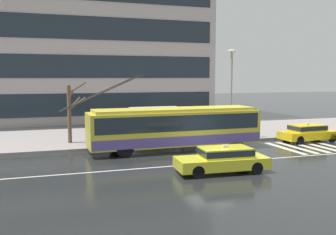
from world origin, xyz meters
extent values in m
plane|color=#222425|center=(0.00, 0.00, 0.00)|extent=(160.00, 160.00, 0.00)
cube|color=gray|center=(0.00, 9.55, 0.07)|extent=(80.00, 10.00, 0.14)
cube|color=beige|center=(6.16, 1.27, 0.00)|extent=(0.44, 4.40, 0.01)
cube|color=beige|center=(7.06, 1.27, 0.00)|extent=(0.44, 4.40, 0.01)
cube|color=beige|center=(7.96, 1.27, 0.00)|extent=(0.44, 4.40, 0.01)
cube|color=beige|center=(8.86, 1.27, 0.00)|extent=(0.44, 4.40, 0.01)
cube|color=beige|center=(9.76, 1.27, 0.00)|extent=(0.44, 4.40, 0.01)
cube|color=silver|center=(0.00, -1.20, 0.00)|extent=(72.00, 0.14, 0.01)
cube|color=gold|center=(-1.04, 2.95, 1.48)|extent=(11.24, 2.79, 2.14)
cube|color=gold|center=(-1.04, 2.95, 2.65)|extent=(10.57, 2.52, 0.20)
cube|color=#1E2833|center=(-1.04, 2.95, 1.91)|extent=(10.80, 2.81, 0.98)
cube|color=#5A4B9C|center=(-1.04, 2.95, 0.80)|extent=(11.13, 2.82, 0.60)
cube|color=#1E2833|center=(4.50, 3.07, 1.91)|extent=(0.17, 2.24, 1.07)
cube|color=black|center=(4.35, 3.07, 2.45)|extent=(0.20, 1.94, 0.28)
cylinder|color=black|center=(-5.75, 3.20, 3.83)|extent=(4.95, 0.17, 2.21)
cylinder|color=black|center=(-5.74, 2.50, 3.83)|extent=(4.95, 0.17, 2.21)
cylinder|color=black|center=(2.74, 4.16, 0.52)|extent=(1.05, 0.32, 1.04)
cylinder|color=black|center=(2.79, 1.91, 0.52)|extent=(1.05, 0.32, 1.04)
cylinder|color=black|center=(-4.65, 3.99, 0.52)|extent=(1.05, 0.32, 1.04)
cylinder|color=black|center=(-4.60, 1.75, 0.52)|extent=(1.05, 0.32, 1.04)
cube|color=yellow|center=(9.45, 3.00, 0.51)|extent=(4.49, 1.92, 0.55)
cube|color=yellow|center=(9.27, 2.99, 1.02)|extent=(2.44, 1.60, 0.48)
cube|color=#1E2833|center=(9.27, 2.99, 1.05)|extent=(2.49, 1.61, 0.31)
cube|color=silver|center=(9.27, 2.99, 1.33)|extent=(0.29, 0.17, 0.12)
cylinder|color=black|center=(10.88, 3.83, 0.31)|extent=(0.63, 0.22, 0.62)
cylinder|color=black|center=(10.93, 2.27, 0.31)|extent=(0.63, 0.22, 0.62)
cylinder|color=black|center=(7.96, 3.72, 0.31)|extent=(0.63, 0.22, 0.62)
cylinder|color=black|center=(8.02, 2.17, 0.31)|extent=(0.63, 0.22, 0.62)
cube|color=yellow|center=(-0.70, -3.21, 0.51)|extent=(4.68, 2.03, 0.55)
cube|color=yellow|center=(-0.52, -3.22, 1.02)|extent=(2.56, 1.66, 0.48)
cube|color=#1E2833|center=(-0.52, -3.22, 1.05)|extent=(2.61, 1.68, 0.31)
cube|color=silver|center=(-0.52, -3.22, 1.33)|extent=(0.29, 0.18, 0.12)
cylinder|color=black|center=(-2.26, -3.91, 0.31)|extent=(0.63, 0.24, 0.62)
cylinder|color=black|center=(-2.16, -2.34, 0.31)|extent=(0.63, 0.24, 0.62)
cylinder|color=black|center=(0.77, -4.08, 0.31)|extent=(0.63, 0.24, 0.62)
cylinder|color=black|center=(0.86, -2.52, 0.31)|extent=(0.63, 0.24, 0.62)
cylinder|color=gray|center=(0.27, 5.80, 1.30)|extent=(0.08, 0.08, 2.33)
cylinder|color=gray|center=(-3.06, 5.80, 1.30)|extent=(0.08, 0.08, 2.33)
cylinder|color=gray|center=(0.27, 7.00, 1.30)|extent=(0.08, 0.08, 2.33)
cylinder|color=gray|center=(-3.06, 7.00, 1.30)|extent=(0.08, 0.08, 2.33)
cube|color=#99ADB2|center=(-1.40, 7.00, 1.35)|extent=(3.17, 0.04, 1.86)
cube|color=#B2B2B7|center=(-1.40, 6.40, 2.51)|extent=(3.63, 1.50, 0.08)
cube|color=brown|center=(-1.40, 6.70, 0.59)|extent=(2.33, 0.36, 0.08)
cylinder|color=navy|center=(2.87, 6.18, 0.57)|extent=(0.14, 0.14, 0.86)
cylinder|color=navy|center=(2.74, 6.27, 0.57)|extent=(0.14, 0.14, 0.86)
cylinder|color=gray|center=(2.81, 6.23, 1.32)|extent=(0.50, 0.50, 0.64)
sphere|color=#E1AF7C|center=(2.81, 6.23, 1.74)|extent=(0.21, 0.21, 0.21)
cone|color=#DA306A|center=(2.90, 6.16, 2.02)|extent=(1.18, 1.18, 0.28)
cylinder|color=#333333|center=(2.90, 6.16, 1.50)|extent=(0.02, 0.02, 0.77)
cylinder|color=#514352|center=(0.97, 7.24, 0.58)|extent=(0.14, 0.14, 0.88)
cylinder|color=#514352|center=(1.12, 7.17, 0.58)|extent=(0.14, 0.14, 0.88)
cylinder|color=#45474D|center=(1.05, 7.21, 1.30)|extent=(0.48, 0.48, 0.57)
sphere|color=tan|center=(1.05, 7.21, 1.69)|extent=(0.21, 0.21, 0.21)
cone|color=#2F8D48|center=(1.16, 7.15, 1.98)|extent=(1.17, 1.17, 0.26)
cylinder|color=#333333|center=(1.16, 7.15, 1.48)|extent=(0.02, 0.02, 0.74)
cylinder|color=#4F5049|center=(-4.41, 6.73, 0.55)|extent=(0.14, 0.14, 0.82)
cylinder|color=#4F5049|center=(-4.51, 6.85, 0.55)|extent=(0.14, 0.14, 0.82)
cylinder|color=#48494E|center=(-4.46, 6.79, 1.27)|extent=(0.51, 0.51, 0.63)
sphere|color=#E59D6D|center=(-4.46, 6.79, 1.69)|extent=(0.20, 0.20, 0.20)
cone|color=#3252A2|center=(-4.54, 6.88, 1.97)|extent=(1.36, 1.36, 0.30)
cylinder|color=#333333|center=(-4.54, 6.88, 1.44)|extent=(0.02, 0.02, 0.76)
cylinder|color=gray|center=(4.20, 5.33, 3.34)|extent=(0.16, 0.16, 6.40)
ellipsoid|color=silver|center=(4.20, 5.33, 6.66)|extent=(0.60, 0.32, 0.24)
cylinder|color=brown|center=(-7.45, 7.06, 2.16)|extent=(0.27, 0.27, 4.04)
cylinder|color=brown|center=(-7.06, 7.26, 2.91)|extent=(0.90, 0.53, 0.87)
cylinder|color=brown|center=(-6.92, 6.76, 2.92)|extent=(1.17, 0.74, 0.94)
cylinder|color=brown|center=(-7.32, 6.65, 3.54)|extent=(0.39, 0.94, 0.81)
cylinder|color=brown|center=(-6.86, 7.08, 4.01)|extent=(1.24, 0.15, 0.83)
cube|color=#B5ABAD|center=(-3.18, 23.27, 13.02)|extent=(23.70, 11.08, 26.03)
cube|color=#1E2833|center=(-3.18, 17.71, 2.05)|extent=(22.28, 0.06, 2.23)
cube|color=#1E2833|center=(-3.18, 17.71, 5.76)|extent=(22.28, 0.06, 2.23)
cube|color=#1E2833|center=(-3.18, 17.71, 9.48)|extent=(22.28, 0.06, 2.23)
camera|label=1|loc=(-8.88, -19.85, 4.76)|focal=40.09mm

